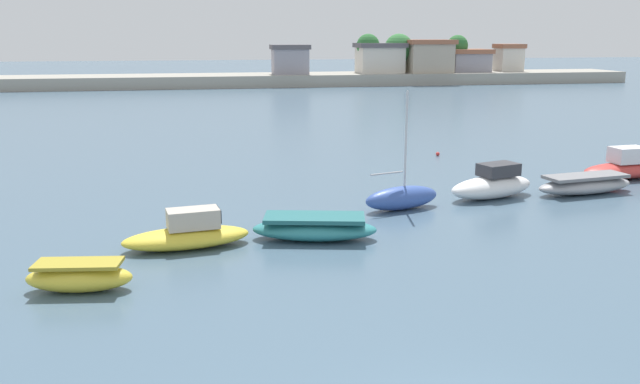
% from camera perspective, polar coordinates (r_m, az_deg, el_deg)
% --- Properties ---
extents(moored_boat_1, '(3.43, 1.74, 0.95)m').
position_cam_1_polar(moored_boat_1, '(22.00, -20.06, -6.89)').
color(moored_boat_1, yellow).
rests_on(moored_boat_1, ground).
extents(moored_boat_2, '(4.94, 2.44, 1.47)m').
position_cam_1_polar(moored_boat_2, '(25.24, -11.34, -3.60)').
color(moored_boat_2, yellow).
rests_on(moored_boat_2, ground).
extents(moored_boat_3, '(5.14, 2.88, 0.96)m').
position_cam_1_polar(moored_boat_3, '(25.72, -0.48, -3.13)').
color(moored_boat_3, teal).
rests_on(moored_boat_3, ground).
extents(moored_boat_4, '(3.95, 2.17, 5.37)m').
position_cam_1_polar(moored_boat_4, '(30.31, 7.07, -0.46)').
color(moored_boat_4, '#3856A8').
rests_on(moored_boat_4, ground).
extents(moored_boat_5, '(5.09, 3.09, 1.68)m').
position_cam_1_polar(moored_boat_5, '(33.29, 14.67, 0.61)').
color(moored_boat_5, white).
rests_on(moored_boat_5, ground).
extents(moored_boat_6, '(5.56, 2.37, 0.96)m').
position_cam_1_polar(moored_boat_6, '(35.66, 21.89, 0.60)').
color(moored_boat_6, '#9E9EA3').
rests_on(moored_boat_6, ground).
extents(moored_boat_7, '(5.26, 2.41, 1.73)m').
position_cam_1_polar(moored_boat_7, '(40.45, 24.86, 1.94)').
color(moored_boat_7, '#C63833').
rests_on(moored_boat_7, ground).
extents(mooring_buoy_2, '(0.26, 0.26, 0.26)m').
position_cam_1_polar(mooring_buoy_2, '(44.19, 10.12, 3.25)').
color(mooring_buoy_2, red).
rests_on(mooring_buoy_2, ground).
extents(distant_shoreline, '(130.54, 9.89, 7.91)m').
position_cam_1_polar(distant_shoreline, '(104.52, -3.72, 10.17)').
color(distant_shoreline, '#9E998C').
rests_on(distant_shoreline, ground).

